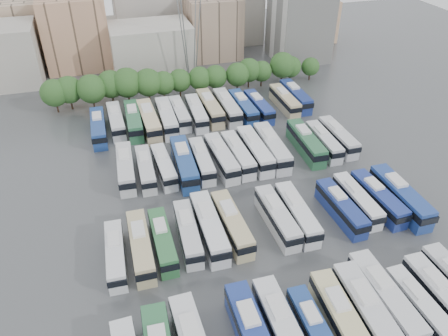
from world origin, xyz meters
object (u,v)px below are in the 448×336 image
object	(u,v)px
bus_r2_s1	(126,168)
bus_r2_s2	(146,169)
bus_r3_s6	(197,113)
bus_r1_s3	(188,233)
bus_r0_s8	(369,315)
bus_r1_s10	(341,207)
bus_r1_s5	(232,224)
bus_r3_s9	(243,107)
bus_r0_s9	(385,298)
bus_r2_s9	(272,147)
bus_r0_s6	(315,332)
bus_r0_s10	(420,307)
bus_r2_s8	(255,150)
bus_r3_s10	(259,106)
bus_r3_s4	(167,118)
bus_r0_s11	(441,297)
bus_r0_s7	(342,321)
bus_r2_s6	(221,157)
bus_r2_s11	(306,142)
bus_r0_s5	(282,329)
bus_r3_s2	(134,120)
bus_r2_s12	(324,141)
bus_r3_s5	(180,113)
bus_r0_s4	(253,336)
bus_r1_s1	(141,246)
bus_r2_s13	(338,137)
bus_r1_s12	(378,198)
bus_r1_s4	(209,227)
bus_r3_s0	(98,127)
bus_r3_s3	(149,120)
bus_r1_s8	(297,213)
bus_r1_s7	(277,217)
bus_r3_s1	(116,121)
electricity_pylon	(189,4)
bus_r3_s12	(285,100)
bus_r1_s0	(116,254)
bus_r2_s3	(164,166)
bus_r2_s7	(238,154)
bus_r1_s2	(163,241)
bus_r2_s4	(184,163)
bus_r3_s7	(210,108)
bus_r1_s13	(400,196)

from	to	relation	value
bus_r2_s1	bus_r2_s2	size ratio (longest dim) A/B	1.10
bus_r2_s2	bus_r3_s6	xyz separation A→B (m)	(13.08, 17.42, 0.16)
bus_r3_s6	bus_r1_s3	bearing A→B (deg)	-103.20
bus_r0_s8	bus_r1_s10	size ratio (longest dim) A/B	1.15
bus_r1_s5	bus_r3_s9	distance (m)	37.12
bus_r0_s9	bus_r2_s9	distance (m)	35.14
bus_r0_s6	bus_r0_s10	size ratio (longest dim) A/B	1.00
bus_r2_s8	bus_r3_s10	xyz separation A→B (m)	(6.92, 16.68, -0.17)
bus_r0_s10	bus_r2_s8	size ratio (longest dim) A/B	0.83
bus_r2_s9	bus_r3_s6	world-z (taller)	bus_r2_s9
bus_r0_s10	bus_r3_s4	xyz separation A→B (m)	(-19.69, 54.07, 0.37)
bus_r0_s11	bus_r0_s7	bearing A→B (deg)	178.00
bus_r2_s6	bus_r2_s8	distance (m)	6.39
bus_r2_s1	bus_r2_s11	size ratio (longest dim) A/B	0.96
bus_r3_s9	bus_r0_s5	bearing A→B (deg)	-105.13
bus_r3_s2	bus_r2_s12	bearing A→B (deg)	-26.93
bus_r2_s12	bus_r3_s5	size ratio (longest dim) A/B	1.00
bus_r2_s2	bus_r2_s12	distance (m)	33.03
bus_r0_s4	bus_r1_s1	distance (m)	19.80
bus_r2_s13	bus_r2_s2	bearing A→B (deg)	-179.39
bus_r1_s12	bus_r1_s4	bearing A→B (deg)	175.58
bus_r2_s11	bus_r3_s0	xyz separation A→B (m)	(-36.37, 16.92, -0.09)
bus_r2_s11	bus_r2_s12	bearing A→B (deg)	-2.92
bus_r0_s8	bus_r3_s3	xyz separation A→B (m)	(-16.78, 53.39, 0.03)
bus_r2_s2	bus_r1_s12	bearing A→B (deg)	-27.30
bus_r3_s5	bus_r3_s10	distance (m)	16.92
bus_r0_s4	bus_r0_s6	world-z (taller)	bus_r0_s4
bus_r0_s5	bus_r1_s1	bearing A→B (deg)	127.59
bus_r2_s11	bus_r3_s3	distance (m)	31.35
bus_r1_s12	bus_r2_s1	bearing A→B (deg)	149.29
bus_r0_s9	bus_r1_s8	size ratio (longest dim) A/B	1.06
bus_r0_s6	bus_r0_s9	xyz separation A→B (m)	(9.79, 1.58, 0.30)
bus_r0_s7	bus_r3_s4	size ratio (longest dim) A/B	0.95
bus_r1_s7	bus_r1_s8	size ratio (longest dim) A/B	0.99
bus_r2_s13	bus_r3_s10	xyz separation A→B (m)	(-9.89, 16.35, -0.00)
bus_r2_s8	bus_r3_s1	world-z (taller)	bus_r2_s8
bus_r1_s8	electricity_pylon	bearing A→B (deg)	94.40
bus_r0_s4	bus_r3_s12	bearing A→B (deg)	64.11
bus_r1_s7	bus_r1_s10	xyz separation A→B (m)	(10.01, -0.67, -0.06)
bus_r1_s0	bus_r2_s3	xyz separation A→B (m)	(9.75, 18.66, 0.04)
bus_r0_s10	bus_r2_s7	world-z (taller)	bus_r2_s7
bus_r3_s1	bus_r2_s7	bearing A→B (deg)	-45.09
bus_r1_s1	bus_r3_s2	xyz separation A→B (m)	(3.39, 35.96, 0.14)
bus_r1_s8	bus_r3_s2	xyz separation A→B (m)	(-19.50, 35.75, 0.13)
bus_r1_s2	bus_r2_s4	xyz separation A→B (m)	(6.78, 17.40, 0.36)
bus_r3_s7	bus_r3_s9	size ratio (longest dim) A/B	1.05
bus_r1_s0	bus_r3_s4	xyz separation A→B (m)	(13.32, 35.55, 0.36)
bus_r1_s3	bus_r2_s12	size ratio (longest dim) A/B	0.99
bus_r0_s7	bus_r1_s1	world-z (taller)	bus_r0_s7
bus_r1_s8	bus_r1_s13	xyz separation A→B (m)	(16.78, -1.00, 0.19)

